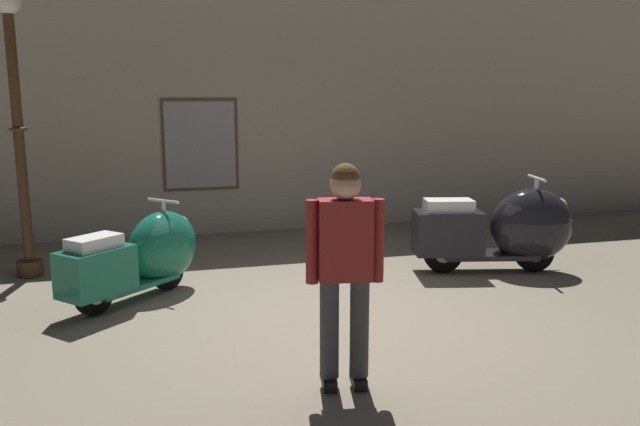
# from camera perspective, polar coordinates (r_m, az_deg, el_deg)

# --- Properties ---
(ground_plane) EXTENTS (60.00, 60.00, 0.00)m
(ground_plane) POSITION_cam_1_polar(r_m,az_deg,el_deg) (5.79, 1.30, -9.33)
(ground_plane) COLOR gray
(showroom_back_wall) EXTENTS (18.00, 0.63, 3.79)m
(showroom_back_wall) POSITION_cam_1_polar(r_m,az_deg,el_deg) (9.25, -6.66, 9.97)
(showroom_back_wall) COLOR #BCB29E
(showroom_back_wall) RESTS_ON ground
(scooter_0) EXTENTS (1.45, 1.38, 0.95)m
(scooter_0) POSITION_cam_1_polar(r_m,az_deg,el_deg) (6.41, -15.82, -3.71)
(scooter_0) COLOR black
(scooter_0) RESTS_ON ground
(scooter_1) EXTENTS (1.87, 0.91, 1.10)m
(scooter_1) POSITION_cam_1_polar(r_m,az_deg,el_deg) (7.37, 16.68, -1.41)
(scooter_1) COLOR black
(scooter_1) RESTS_ON ground
(lamppost) EXTENTS (0.28, 0.28, 3.10)m
(lamppost) POSITION_cam_1_polar(r_m,az_deg,el_deg) (7.48, -26.00, 7.18)
(lamppost) COLOR #472D19
(lamppost) RESTS_ON ground
(visitor_0) EXTENTS (0.52, 0.29, 1.55)m
(visitor_0) POSITION_cam_1_polar(r_m,az_deg,el_deg) (4.15, 2.30, -4.39)
(visitor_0) COLOR black
(visitor_0) RESTS_ON ground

